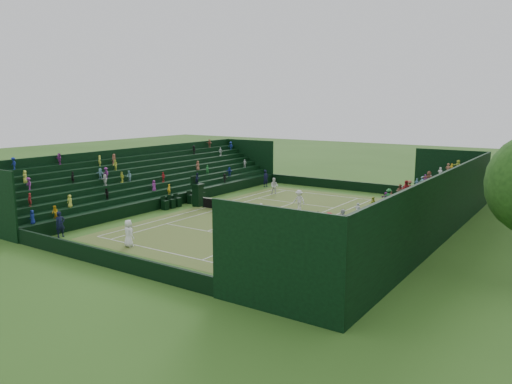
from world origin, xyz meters
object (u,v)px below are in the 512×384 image
umpire_chair (198,192)px  player_far_east (299,200)px  tennis_net (256,209)px  player_near_west (129,233)px  player_near_east (261,214)px  player_far_west (274,186)px

umpire_chair → player_far_east: size_ratio=1.72×
tennis_net → player_near_west: size_ratio=6.47×
umpire_chair → player_far_east: umpire_chair is taller
player_near_east → player_far_west: size_ratio=0.99×
player_near_west → player_far_west: bearing=-74.3°
player_far_west → umpire_chair: bearing=-124.3°
umpire_chair → player_far_west: (2.49, 9.20, -0.47)m
player_near_east → player_far_east: bearing=-85.0°
tennis_net → umpire_chair: (-6.56, 0.22, 0.79)m
player_near_west → player_far_west: player_near_west is taller
umpire_chair → player_far_west: umpire_chair is taller
player_far_west → tennis_net: bearing=-85.8°
tennis_net → player_near_east: (2.06, -2.34, 0.30)m
umpire_chair → player_near_east: bearing=-16.5°
player_far_west → player_far_east: (6.02, -5.55, 0.06)m
tennis_net → umpire_chair: size_ratio=3.80×
tennis_net → player_near_east: size_ratio=7.03×
tennis_net → player_far_east: bearing=63.4°
umpire_chair → player_far_west: size_ratio=1.83×
tennis_net → player_near_east: player_near_east is taller
player_near_east → player_far_east: player_far_east is taller
player_far_east → player_far_west: bearing=140.9°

